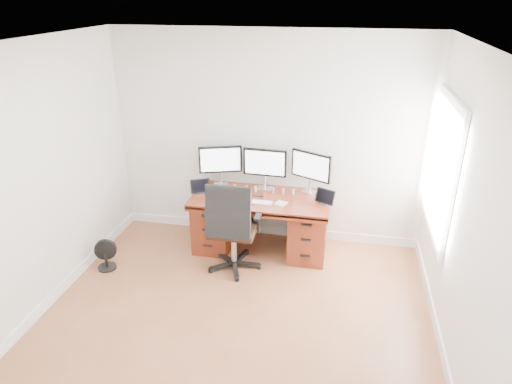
% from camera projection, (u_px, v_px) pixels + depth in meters
% --- Properties ---
extents(ground, '(4.50, 4.50, 0.00)m').
position_uv_depth(ground, '(225.00, 347.00, 4.32)').
color(ground, brown).
rests_on(ground, ground).
extents(back_wall, '(4.00, 0.10, 2.70)m').
position_uv_depth(back_wall, '(268.00, 140.00, 5.78)').
color(back_wall, silver).
rests_on(back_wall, ground).
extents(right_wall, '(0.10, 4.50, 2.70)m').
position_uv_depth(right_wall, '(475.00, 238.00, 3.50)').
color(right_wall, silver).
rests_on(right_wall, ground).
extents(desk, '(1.70, 0.80, 0.75)m').
position_uv_depth(desk, '(261.00, 221.00, 5.79)').
color(desk, '#602213').
rests_on(desk, ground).
extents(office_chair, '(0.66, 0.63, 1.16)m').
position_uv_depth(office_chair, '(233.00, 242.00, 5.36)').
color(office_chair, black).
rests_on(office_chair, ground).
extents(floor_fan, '(0.26, 0.22, 0.38)m').
position_uv_depth(floor_fan, '(105.00, 255.00, 5.46)').
color(floor_fan, black).
rests_on(floor_fan, ground).
extents(monitor_left, '(0.53, 0.21, 0.53)m').
position_uv_depth(monitor_left, '(220.00, 161.00, 5.83)').
color(monitor_left, silver).
rests_on(monitor_left, desk).
extents(monitor_center, '(0.55, 0.15, 0.53)m').
position_uv_depth(monitor_center, '(265.00, 164.00, 5.73)').
color(monitor_center, silver).
rests_on(monitor_center, desk).
extents(monitor_right, '(0.51, 0.28, 0.53)m').
position_uv_depth(monitor_right, '(311.00, 167.00, 5.62)').
color(monitor_right, silver).
rests_on(monitor_right, desk).
extents(tablet_left, '(0.25, 0.16, 0.19)m').
position_uv_depth(tablet_left, '(200.00, 187.00, 5.68)').
color(tablet_left, silver).
rests_on(tablet_left, desk).
extents(tablet_right, '(0.25, 0.17, 0.19)m').
position_uv_depth(tablet_right, '(325.00, 198.00, 5.40)').
color(tablet_right, silver).
rests_on(tablet_right, desk).
extents(keyboard, '(0.25, 0.11, 0.01)m').
position_uv_depth(keyboard, '(262.00, 202.00, 5.46)').
color(keyboard, silver).
rests_on(keyboard, desk).
extents(trackpad, '(0.17, 0.17, 0.01)m').
position_uv_depth(trackpad, '(281.00, 203.00, 5.45)').
color(trackpad, silver).
rests_on(trackpad, desk).
extents(drawing_tablet, '(0.23, 0.14, 0.01)m').
position_uv_depth(drawing_tablet, '(239.00, 202.00, 5.49)').
color(drawing_tablet, black).
rests_on(drawing_tablet, desk).
extents(phone, '(0.13, 0.08, 0.01)m').
position_uv_depth(phone, '(259.00, 195.00, 5.65)').
color(phone, black).
rests_on(phone, desk).
extents(figurine_orange, '(0.03, 0.03, 0.08)m').
position_uv_depth(figurine_orange, '(235.00, 187.00, 5.81)').
color(figurine_orange, '#E87843').
rests_on(figurine_orange, desk).
extents(figurine_brown, '(0.03, 0.03, 0.08)m').
position_uv_depth(figurine_brown, '(247.00, 188.00, 5.78)').
color(figurine_brown, brown).
rests_on(figurine_brown, desk).
extents(figurine_yellow, '(0.03, 0.03, 0.08)m').
position_uv_depth(figurine_yellow, '(256.00, 189.00, 5.76)').
color(figurine_yellow, '#D0C067').
rests_on(figurine_yellow, desk).
extents(figurine_purple, '(0.03, 0.03, 0.08)m').
position_uv_depth(figurine_purple, '(273.00, 190.00, 5.72)').
color(figurine_purple, '#A86EDD').
rests_on(figurine_purple, desk).
extents(figurine_pink, '(0.03, 0.03, 0.08)m').
position_uv_depth(figurine_pink, '(283.00, 191.00, 5.70)').
color(figurine_pink, pink).
rests_on(figurine_pink, desk).
extents(figurine_blue, '(0.03, 0.03, 0.08)m').
position_uv_depth(figurine_blue, '(293.00, 192.00, 5.67)').
color(figurine_blue, '#50A4E9').
rests_on(figurine_blue, desk).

